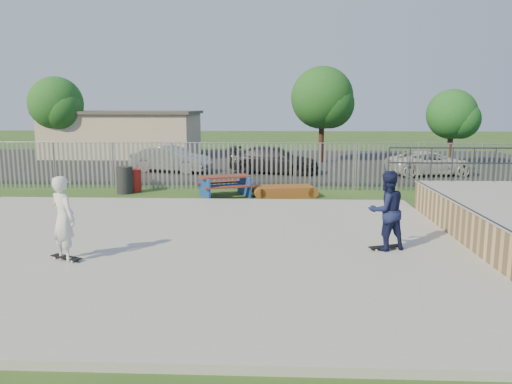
{
  "coord_description": "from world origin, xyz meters",
  "views": [
    {
      "loc": [
        2.9,
        -12.09,
        3.54
      ],
      "look_at": [
        2.28,
        2.0,
        1.1
      ],
      "focal_mm": 35.0,
      "sensor_mm": 36.0,
      "label": 1
    }
  ],
  "objects_px": {
    "trash_bin_grey": "(125,180)",
    "car_silver": "(171,159)",
    "tree_right": "(452,114)",
    "picnic_table": "(225,186)",
    "skater_white": "(64,219)",
    "car_dark": "(274,160)",
    "tree_left": "(56,104)",
    "skater_navy": "(387,211)",
    "funbox": "(285,191)",
    "trash_bin_red": "(134,181)",
    "tree_mid": "(322,98)",
    "car_white": "(431,163)"
  },
  "relations": [
    {
      "from": "skater_navy",
      "to": "car_silver",
      "type": "bearing_deg",
      "value": -80.88
    },
    {
      "from": "tree_mid",
      "to": "trash_bin_grey",
      "type": "bearing_deg",
      "value": -127.12
    },
    {
      "from": "funbox",
      "to": "car_dark",
      "type": "bearing_deg",
      "value": 83.7
    },
    {
      "from": "funbox",
      "to": "car_white",
      "type": "xyz_separation_m",
      "value": [
        7.59,
        6.42,
        0.43
      ]
    },
    {
      "from": "trash_bin_grey",
      "to": "car_dark",
      "type": "relative_size",
      "value": 0.23
    },
    {
      "from": "funbox",
      "to": "trash_bin_red",
      "type": "height_order",
      "value": "trash_bin_red"
    },
    {
      "from": "car_silver",
      "to": "tree_left",
      "type": "xyz_separation_m",
      "value": [
        -8.96,
        6.38,
        2.96
      ]
    },
    {
      "from": "tree_left",
      "to": "skater_white",
      "type": "height_order",
      "value": "tree_left"
    },
    {
      "from": "car_silver",
      "to": "car_white",
      "type": "relative_size",
      "value": 0.96
    },
    {
      "from": "picnic_table",
      "to": "skater_white",
      "type": "distance_m",
      "value": 9.26
    },
    {
      "from": "tree_mid",
      "to": "skater_navy",
      "type": "relative_size",
      "value": 3.17
    },
    {
      "from": "funbox",
      "to": "skater_navy",
      "type": "height_order",
      "value": "skater_navy"
    },
    {
      "from": "trash_bin_red",
      "to": "tree_mid",
      "type": "xyz_separation_m",
      "value": [
        8.71,
        11.49,
        3.56
      ]
    },
    {
      "from": "picnic_table",
      "to": "trash_bin_red",
      "type": "bearing_deg",
      "value": 143.67
    },
    {
      "from": "trash_bin_red",
      "to": "skater_white",
      "type": "relative_size",
      "value": 0.5
    },
    {
      "from": "skater_navy",
      "to": "funbox",
      "type": "bearing_deg",
      "value": -93.74
    },
    {
      "from": "funbox",
      "to": "tree_left",
      "type": "relative_size",
      "value": 0.41
    },
    {
      "from": "picnic_table",
      "to": "car_silver",
      "type": "distance_m",
      "value": 8.0
    },
    {
      "from": "picnic_table",
      "to": "tree_right",
      "type": "distance_m",
      "value": 16.67
    },
    {
      "from": "car_silver",
      "to": "car_dark",
      "type": "relative_size",
      "value": 0.89
    },
    {
      "from": "trash_bin_grey",
      "to": "car_silver",
      "type": "height_order",
      "value": "car_silver"
    },
    {
      "from": "skater_navy",
      "to": "skater_white",
      "type": "height_order",
      "value": "same"
    },
    {
      "from": "car_silver",
      "to": "tree_right",
      "type": "xyz_separation_m",
      "value": [
        15.99,
        3.76,
        2.32
      ]
    },
    {
      "from": "funbox",
      "to": "car_silver",
      "type": "bearing_deg",
      "value": 120.33
    },
    {
      "from": "skater_white",
      "to": "skater_navy",
      "type": "bearing_deg",
      "value": -134.82
    },
    {
      "from": "picnic_table",
      "to": "car_white",
      "type": "height_order",
      "value": "car_white"
    },
    {
      "from": "tree_mid",
      "to": "funbox",
      "type": "bearing_deg",
      "value": -101.3
    },
    {
      "from": "skater_navy",
      "to": "picnic_table",
      "type": "bearing_deg",
      "value": -78.93
    },
    {
      "from": "car_white",
      "to": "skater_navy",
      "type": "bearing_deg",
      "value": 149.81
    },
    {
      "from": "tree_mid",
      "to": "skater_navy",
      "type": "height_order",
      "value": "tree_mid"
    },
    {
      "from": "tree_mid",
      "to": "tree_right",
      "type": "xyz_separation_m",
      "value": [
        7.52,
        -1.53,
        -0.99
      ]
    },
    {
      "from": "skater_navy",
      "to": "skater_white",
      "type": "xyz_separation_m",
      "value": [
        -7.28,
        -1.16,
        0.0
      ]
    },
    {
      "from": "picnic_table",
      "to": "car_dark",
      "type": "height_order",
      "value": "car_dark"
    },
    {
      "from": "picnic_table",
      "to": "tree_right",
      "type": "xyz_separation_m",
      "value": [
        12.35,
        10.88,
        2.62
      ]
    },
    {
      "from": "car_white",
      "to": "car_silver",
      "type": "bearing_deg",
      "value": 77.69
    },
    {
      "from": "funbox",
      "to": "trash_bin_red",
      "type": "bearing_deg",
      "value": 162.2
    },
    {
      "from": "car_white",
      "to": "skater_white",
      "type": "bearing_deg",
      "value": 130.94
    },
    {
      "from": "picnic_table",
      "to": "car_silver",
      "type": "height_order",
      "value": "car_silver"
    },
    {
      "from": "car_white",
      "to": "trash_bin_grey",
      "type": "bearing_deg",
      "value": 103.19
    },
    {
      "from": "skater_navy",
      "to": "car_white",
      "type": "bearing_deg",
      "value": -130.6
    },
    {
      "from": "funbox",
      "to": "trash_bin_grey",
      "type": "height_order",
      "value": "trash_bin_grey"
    },
    {
      "from": "funbox",
      "to": "tree_left",
      "type": "distance_m",
      "value": 20.39
    },
    {
      "from": "car_white",
      "to": "tree_mid",
      "type": "xyz_separation_m",
      "value": [
        -5.13,
        5.9,
        3.4
      ]
    },
    {
      "from": "tree_left",
      "to": "trash_bin_grey",
      "type": "bearing_deg",
      "value": -56.92
    },
    {
      "from": "car_dark",
      "to": "tree_left",
      "type": "height_order",
      "value": "tree_left"
    },
    {
      "from": "car_white",
      "to": "skater_navy",
      "type": "distance_m",
      "value": 15.16
    },
    {
      "from": "picnic_table",
      "to": "car_silver",
      "type": "relative_size",
      "value": 0.57
    },
    {
      "from": "trash_bin_grey",
      "to": "trash_bin_red",
      "type": "bearing_deg",
      "value": 54.25
    },
    {
      "from": "picnic_table",
      "to": "skater_white",
      "type": "xyz_separation_m",
      "value": [
        -2.62,
        -8.85,
        0.68
      ]
    },
    {
      "from": "car_silver",
      "to": "car_white",
      "type": "distance_m",
      "value": 13.61
    }
  ]
}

